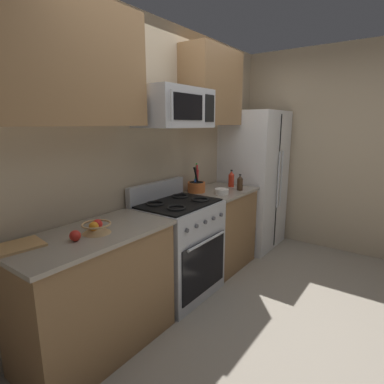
% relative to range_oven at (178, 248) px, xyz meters
% --- Properties ---
extents(ground_plane, '(16.00, 16.00, 0.00)m').
position_rel_range_oven_xyz_m(ground_plane, '(0.00, -0.66, -0.47)').
color(ground_plane, gray).
extents(wall_back, '(8.00, 0.10, 2.60)m').
position_rel_range_oven_xyz_m(wall_back, '(0.00, 0.36, 0.83)').
color(wall_back, tan).
rests_on(wall_back, ground).
extents(counter_left, '(1.15, 0.59, 0.91)m').
position_rel_range_oven_xyz_m(counter_left, '(-0.96, -0.00, -0.02)').
color(counter_left, olive).
rests_on(counter_left, ground).
extents(range_oven, '(0.76, 0.63, 1.09)m').
position_rel_range_oven_xyz_m(range_oven, '(0.00, 0.00, 0.00)').
color(range_oven, '#B2B5BA').
rests_on(range_oven, ground).
extents(counter_right, '(0.79, 0.59, 0.91)m').
position_rel_range_oven_xyz_m(counter_right, '(0.79, -0.00, -0.02)').
color(counter_right, olive).
rests_on(counter_right, ground).
extents(refrigerator, '(0.83, 0.70, 1.81)m').
position_rel_range_oven_xyz_m(refrigerator, '(1.62, -0.02, 0.43)').
color(refrigerator, silver).
rests_on(refrigerator, ground).
extents(wall_right, '(0.10, 8.00, 2.60)m').
position_rel_range_oven_xyz_m(wall_right, '(2.13, -0.66, 0.83)').
color(wall_right, tan).
rests_on(wall_right, ground).
extents(microwave, '(0.71, 0.44, 0.34)m').
position_rel_range_oven_xyz_m(microwave, '(-0.00, 0.03, 1.31)').
color(microwave, '#B2B5BA').
extents(upper_cabinets_left, '(1.14, 0.34, 0.80)m').
position_rel_range_oven_xyz_m(upper_cabinets_left, '(-0.97, 0.14, 1.55)').
color(upper_cabinets_left, olive).
extents(upper_cabinets_right, '(0.78, 0.34, 0.80)m').
position_rel_range_oven_xyz_m(upper_cabinets_right, '(0.79, 0.14, 1.55)').
color(upper_cabinets_right, olive).
extents(utensil_crock, '(0.19, 0.19, 0.32)m').
position_rel_range_oven_xyz_m(utensil_crock, '(0.52, 0.16, 0.50)').
color(utensil_crock, '#D1662D').
rests_on(utensil_crock, counter_right).
extents(fruit_basket, '(0.20, 0.20, 0.09)m').
position_rel_range_oven_xyz_m(fruit_basket, '(-0.94, -0.04, 0.48)').
color(fruit_basket, tan).
rests_on(fruit_basket, counter_left).
extents(apple_loose, '(0.07, 0.07, 0.07)m').
position_rel_range_oven_xyz_m(apple_loose, '(-1.12, -0.05, 0.47)').
color(apple_loose, red).
rests_on(apple_loose, counter_left).
extents(cutting_board, '(0.36, 0.27, 0.02)m').
position_rel_range_oven_xyz_m(cutting_board, '(-1.41, 0.15, 0.44)').
color(cutting_board, tan).
rests_on(cutting_board, counter_left).
extents(bottle_soy, '(0.07, 0.07, 0.18)m').
position_rel_range_oven_xyz_m(bottle_soy, '(0.89, -0.18, 0.52)').
color(bottle_soy, '#382314').
rests_on(bottle_soy, counter_right).
extents(bottle_hot_sauce, '(0.07, 0.07, 0.20)m').
position_rel_range_oven_xyz_m(bottle_hot_sauce, '(1.00, -0.01, 0.53)').
color(bottle_hot_sauce, red).
rests_on(bottle_hot_sauce, counter_right).
extents(prep_bowl, '(0.15, 0.15, 0.06)m').
position_rel_range_oven_xyz_m(prep_bowl, '(0.60, -0.12, 0.47)').
color(prep_bowl, white).
rests_on(prep_bowl, counter_right).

